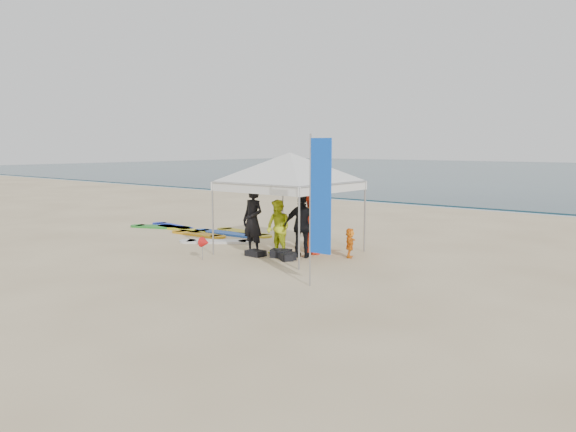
# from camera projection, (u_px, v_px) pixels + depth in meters

# --- Properties ---
(ground) EXTENTS (120.00, 120.00, 0.00)m
(ground) POSITION_uv_depth(u_px,v_px,m) (199.00, 273.00, 13.74)
(ground) COLOR beige
(ground) RESTS_ON ground
(shoreline_foam) EXTENTS (160.00, 1.20, 0.01)m
(shoreline_foam) POSITION_uv_depth(u_px,v_px,m) (476.00, 209.00, 27.74)
(shoreline_foam) COLOR silver
(shoreline_foam) RESTS_ON ground
(person_black_a) EXTENTS (0.74, 0.52, 1.95)m
(person_black_a) POSITION_uv_depth(u_px,v_px,m) (253.00, 221.00, 15.94)
(person_black_a) COLOR black
(person_black_a) RESTS_ON ground
(person_yellow) EXTENTS (0.85, 0.70, 1.59)m
(person_yellow) POSITION_uv_depth(u_px,v_px,m) (278.00, 228.00, 15.74)
(person_yellow) COLOR #D3E620
(person_yellow) RESTS_ON ground
(person_orange_a) EXTENTS (1.30, 0.97, 1.79)m
(person_orange_a) POSITION_uv_depth(u_px,v_px,m) (314.00, 223.00, 15.98)
(person_orange_a) COLOR red
(person_orange_a) RESTS_ON ground
(person_black_b) EXTENTS (1.13, 0.79, 1.77)m
(person_black_b) POSITION_uv_depth(u_px,v_px,m) (303.00, 226.00, 15.50)
(person_black_b) COLOR black
(person_black_b) RESTS_ON ground
(person_orange_b) EXTENTS (0.90, 0.60, 1.81)m
(person_orange_b) POSITION_uv_depth(u_px,v_px,m) (315.00, 219.00, 16.76)
(person_orange_b) COLOR #C46311
(person_orange_b) RESTS_ON ground
(person_seated) EXTENTS (0.58, 0.79, 0.83)m
(person_seated) POSITION_uv_depth(u_px,v_px,m) (350.00, 243.00, 15.54)
(person_seated) COLOR orange
(person_seated) RESTS_ON ground
(canopy_tent) EXTENTS (4.39, 4.39, 3.31)m
(canopy_tent) POSITION_uv_depth(u_px,v_px,m) (290.00, 153.00, 15.88)
(canopy_tent) COLOR #A5A5A8
(canopy_tent) RESTS_ON ground
(feather_flag) EXTENTS (0.57, 0.04, 3.35)m
(feather_flag) POSITION_uv_depth(u_px,v_px,m) (320.00, 198.00, 12.04)
(feather_flag) COLOR #A5A5A8
(feather_flag) RESTS_ON ground
(marker_pennant) EXTENTS (0.28, 0.28, 0.64)m
(marker_pennant) POSITION_uv_depth(u_px,v_px,m) (205.00, 243.00, 15.11)
(marker_pennant) COLOR #A5A5A8
(marker_pennant) RESTS_ON ground
(gear_pile) EXTENTS (1.57, 0.79, 0.22)m
(gear_pile) POSITION_uv_depth(u_px,v_px,m) (276.00, 254.00, 15.53)
(gear_pile) COLOR black
(gear_pile) RESTS_ON ground
(surfboard_spread) EXTENTS (5.96, 3.11, 0.07)m
(surfboard_spread) POSITION_uv_depth(u_px,v_px,m) (200.00, 232.00, 20.04)
(surfboard_spread) COLOR #238226
(surfboard_spread) RESTS_ON ground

